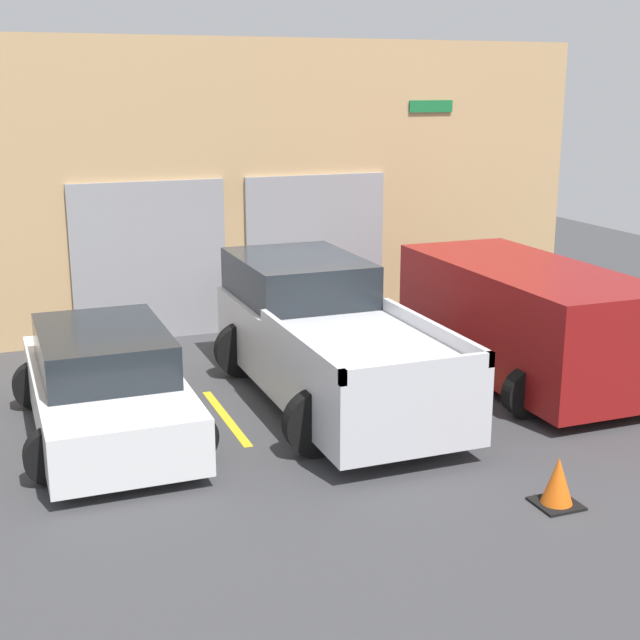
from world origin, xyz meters
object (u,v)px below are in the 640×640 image
(sedan_white, at_px, (106,385))
(sedan_side, at_px, (524,318))
(traffic_cone, at_px, (558,483))
(pickup_truck, at_px, (326,339))

(sedan_white, distance_m, sedan_side, 6.27)
(sedan_white, relative_size, sedan_side, 0.91)
(sedan_white, xyz_separation_m, traffic_cone, (4.21, -3.83, -0.39))
(sedan_white, distance_m, traffic_cone, 5.71)
(pickup_truck, distance_m, traffic_cone, 4.27)
(traffic_cone, bearing_deg, sedan_side, 61.70)
(pickup_truck, xyz_separation_m, traffic_cone, (1.08, -4.08, -0.63))
(sedan_white, height_order, sedan_side, sedan_side)
(sedan_white, xyz_separation_m, sedan_side, (6.26, -0.02, 0.31))
(sedan_side, xyz_separation_m, traffic_cone, (-2.05, -3.81, -0.70))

